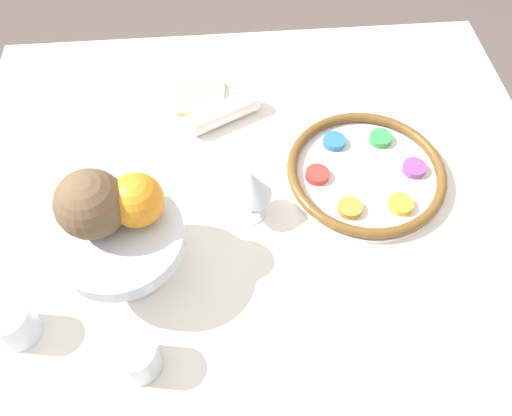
{
  "coord_description": "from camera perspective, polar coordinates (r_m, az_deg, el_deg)",
  "views": [
    {
      "loc": [
        0.06,
        0.57,
        1.54
      ],
      "look_at": [
        0.01,
        0.05,
        0.8
      ],
      "focal_mm": 35.0,
      "sensor_mm": 36.0,
      "label": 1
    }
  ],
  "objects": [
    {
      "name": "dining_table",
      "position": [
        1.3,
        0.37,
        -8.72
      ],
      "size": [
        1.18,
        1.03,
        0.76
      ],
      "color": "silver",
      "rests_on": "ground_plane"
    },
    {
      "name": "ground_plane",
      "position": [
        1.65,
        0.3,
        -14.57
      ],
      "size": [
        8.0,
        8.0,
        0.0
      ],
      "primitive_type": "plane",
      "color": "#564C47"
    },
    {
      "name": "wine_glass",
      "position": [
        0.88,
        -0.64,
        2.63
      ],
      "size": [
        0.08,
        0.08,
        0.12
      ],
      "color": "silver",
      "rests_on": "dining_table"
    },
    {
      "name": "orange_fruit",
      "position": [
        0.79,
        -13.51,
        0.88
      ],
      "size": [
        0.09,
        0.09,
        0.09
      ],
      "color": "orange",
      "rests_on": "fruit_stand"
    },
    {
      "name": "fruit_stand",
      "position": [
        0.83,
        -15.15,
        -3.78
      ],
      "size": [
        0.21,
        0.21,
        0.12
      ],
      "color": "silver",
      "rests_on": "dining_table"
    },
    {
      "name": "seder_plate",
      "position": [
        1.01,
        12.43,
        4.04
      ],
      "size": [
        0.31,
        0.31,
        0.03
      ],
      "color": "silver",
      "rests_on": "dining_table"
    },
    {
      "name": "bread_plate",
      "position": [
        1.14,
        -6.26,
        12.21
      ],
      "size": [
        0.15,
        0.15,
        0.02
      ],
      "color": "silver",
      "rests_on": "dining_table"
    },
    {
      "name": "cup_near",
      "position": [
        0.89,
        -25.95,
        -11.82
      ],
      "size": [
        0.07,
        0.07,
        0.07
      ],
      "color": "silver",
      "rests_on": "dining_table"
    },
    {
      "name": "napkin_roll",
      "position": [
        1.09,
        -3.73,
        10.83
      ],
      "size": [
        0.16,
        0.11,
        0.05
      ],
      "color": "white",
      "rests_on": "dining_table"
    },
    {
      "name": "cup_mid",
      "position": [
        0.81,
        -13.38,
        -16.23
      ],
      "size": [
        0.07,
        0.07,
        0.07
      ],
      "color": "silver",
      "rests_on": "dining_table"
    },
    {
      "name": "coconut",
      "position": [
        0.79,
        -18.35,
        0.42
      ],
      "size": [
        0.11,
        0.11,
        0.11
      ],
      "color": "brown",
      "rests_on": "fruit_stand"
    }
  ]
}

